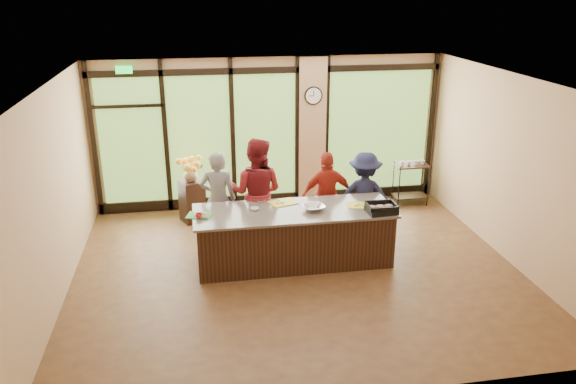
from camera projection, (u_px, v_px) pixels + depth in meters
name	position (u px, v px, depth m)	size (l,w,h in m)	color
floor	(297.00, 270.00, 8.99)	(7.00, 7.00, 0.00)	#4D2D1B
ceiling	(298.00, 82.00, 7.94)	(7.00, 7.00, 0.00)	white
back_wall	(270.00, 133.00, 11.24)	(7.00, 7.00, 0.00)	tan
left_wall	(54.00, 196.00, 7.91)	(6.00, 6.00, 0.00)	tan
right_wall	(511.00, 170.00, 9.02)	(6.00, 6.00, 0.00)	tan
window_wall	(278.00, 138.00, 11.26)	(6.90, 0.12, 3.00)	tan
island_base	(294.00, 237.00, 9.11)	(3.10, 1.00, 0.88)	black
countertop	(294.00, 211.00, 8.95)	(3.20, 1.10, 0.04)	slate
wall_clock	(313.00, 96.00, 10.99)	(0.36, 0.04, 0.36)	black
cook_left	(218.00, 199.00, 9.59)	(0.62, 0.41, 1.70)	slate
cook_midleft	(257.00, 193.00, 9.58)	(0.93, 0.73, 1.92)	maroon
cook_midright	(327.00, 196.00, 9.88)	(0.94, 0.39, 1.60)	#A02618
cook_right	(364.00, 196.00, 9.91)	(1.02, 0.59, 1.58)	#1A1D39
roasting_pan	(381.00, 210.00, 8.83)	(0.45, 0.35, 0.08)	black
mixing_bowl	(314.00, 208.00, 8.92)	(0.34, 0.34, 0.08)	silver
cutting_board_left	(199.00, 215.00, 8.72)	(0.37, 0.28, 0.01)	green
cutting_board_center	(283.00, 202.00, 9.23)	(0.42, 0.32, 0.01)	yellow
cutting_board_right	(359.00, 205.00, 9.11)	(0.37, 0.28, 0.01)	yellow
prep_bowl_near	(203.00, 216.00, 8.63)	(0.14, 0.14, 0.04)	silver
prep_bowl_mid	(255.00, 209.00, 8.92)	(0.14, 0.14, 0.04)	silver
prep_bowl_far	(261.00, 201.00, 9.27)	(0.12, 0.12, 0.03)	silver
red_ramekin	(199.00, 216.00, 8.61)	(0.10, 0.10, 0.08)	red
flower_stand	(192.00, 201.00, 10.73)	(0.40, 0.40, 0.81)	black
flower_vase	(191.00, 174.00, 10.54)	(0.27, 0.27, 0.28)	olive
bar_cart	(411.00, 178.00, 11.51)	(0.69, 0.40, 0.94)	black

